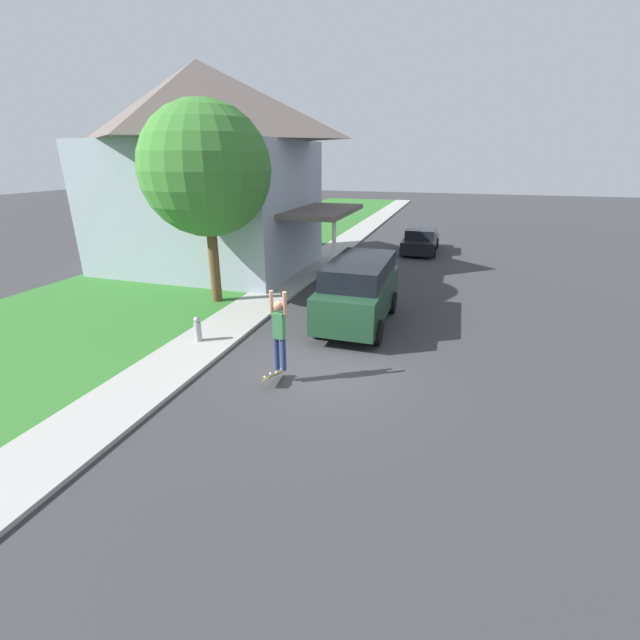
# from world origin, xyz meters

# --- Properties ---
(ground_plane) EXTENTS (120.00, 120.00, 0.00)m
(ground_plane) POSITION_xyz_m (0.00, 0.00, 0.00)
(ground_plane) COLOR #333335
(lawn) EXTENTS (10.00, 80.00, 0.08)m
(lawn) POSITION_xyz_m (-8.00, 6.00, 0.04)
(lawn) COLOR #2D6B28
(lawn) RESTS_ON ground_plane
(sidewalk) EXTENTS (1.80, 80.00, 0.10)m
(sidewalk) POSITION_xyz_m (-3.60, 6.00, 0.05)
(sidewalk) COLOR #9E9E99
(sidewalk) RESTS_ON ground_plane
(house) EXTENTS (11.66, 8.00, 8.82)m
(house) POSITION_xyz_m (-8.15, 8.78, 4.68)
(house) COLOR #99A3B2
(house) RESTS_ON lawn
(lawn_tree_near) EXTENTS (4.39, 4.39, 6.78)m
(lawn_tree_near) POSITION_xyz_m (-5.17, 3.98, 4.65)
(lawn_tree_near) COLOR brown
(lawn_tree_near) RESTS_ON lawn
(suv_parked) EXTENTS (2.02, 4.58, 2.10)m
(suv_parked) POSITION_xyz_m (0.28, 3.43, 1.14)
(suv_parked) COLOR #193823
(suv_parked) RESTS_ON ground_plane
(car_down_street) EXTENTS (1.90, 4.23, 1.34)m
(car_down_street) POSITION_xyz_m (1.15, 15.50, 0.64)
(car_down_street) COLOR black
(car_down_street) RESTS_ON ground_plane
(skateboarder) EXTENTS (0.41, 0.22, 1.93)m
(skateboarder) POSITION_xyz_m (-0.61, -0.93, 1.36)
(skateboarder) COLOR navy
(skateboarder) RESTS_ON ground_plane
(skateboard) EXTENTS (0.32, 0.77, 0.34)m
(skateboard) POSITION_xyz_m (-0.75, -0.99, 0.21)
(skateboard) COLOR #A89323
(skateboard) RESTS_ON ground_plane
(fire_hydrant) EXTENTS (0.20, 0.20, 0.73)m
(fire_hydrant) POSITION_xyz_m (-3.74, 0.48, 0.45)
(fire_hydrant) COLOR #99999E
(fire_hydrant) RESTS_ON sidewalk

